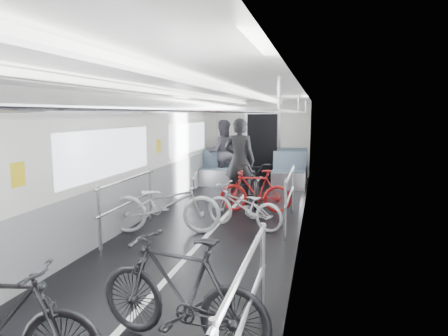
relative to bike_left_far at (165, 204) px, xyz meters
The scene contains 8 objects.
car_shell 1.62m from the bike_left_far, 60.22° to the left, with size 3.02×14.01×2.41m.
bike_left_far is the anchor object (origin of this frame).
bike_right_near 3.39m from the bike_left_far, 65.92° to the right, with size 0.47×1.67×1.00m, color black.
bike_right_mid 1.38m from the bike_left_far, 24.70° to the left, with size 0.53×1.51×0.80m, color silver.
bike_right_far 2.18m from the bike_left_far, 54.12° to the left, with size 0.42×1.48×0.89m, color #A41414.
bike_aisle 2.73m from the bike_left_far, 66.13° to the left, with size 0.65×1.86×0.98m, color black.
person_standing 2.75m from the bike_left_far, 73.43° to the left, with size 0.70×0.46×1.92m, color black.
person_seated 4.86m from the bike_left_far, 91.92° to the left, with size 0.89×0.69×1.84m, color #2F2D35.
Camera 1 is at (1.77, -5.72, 2.03)m, focal length 32.00 mm.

